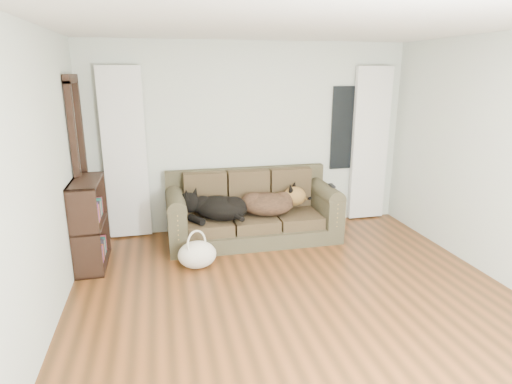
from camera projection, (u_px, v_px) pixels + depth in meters
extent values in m
plane|color=#452A14|center=(307.00, 315.00, 4.01)|extent=(5.00, 5.00, 0.00)
plane|color=white|center=(318.00, 18.00, 3.30)|extent=(5.00, 5.00, 0.00)
cube|color=beige|center=(250.00, 138.00, 6.00)|extent=(4.50, 0.04, 2.60)
cube|color=beige|center=(25.00, 197.00, 3.17)|extent=(0.04, 5.00, 2.60)
cube|color=white|center=(125.00, 155.00, 5.60)|extent=(0.55, 0.08, 2.25)
cube|color=white|center=(370.00, 145.00, 6.35)|extent=(0.55, 0.08, 2.25)
cube|color=black|center=(347.00, 128.00, 6.25)|extent=(0.50, 0.03, 1.20)
cube|color=black|center=(81.00, 170.00, 5.17)|extent=(0.07, 0.60, 2.10)
cube|color=#3D3729|center=(253.00, 207.00, 5.72)|extent=(2.25, 0.97, 0.92)
ellipsoid|color=black|center=(217.00, 209.00, 5.54)|extent=(0.89, 0.83, 0.31)
ellipsoid|color=black|center=(270.00, 204.00, 5.72)|extent=(0.87, 0.73, 0.33)
cube|color=black|center=(332.00, 186.00, 5.71)|extent=(0.07, 0.19, 0.02)
ellipsoid|color=silver|center=(197.00, 255.00, 4.93)|extent=(0.54, 0.48, 0.32)
cube|color=black|center=(90.00, 224.00, 4.93)|extent=(0.36, 0.84, 1.03)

